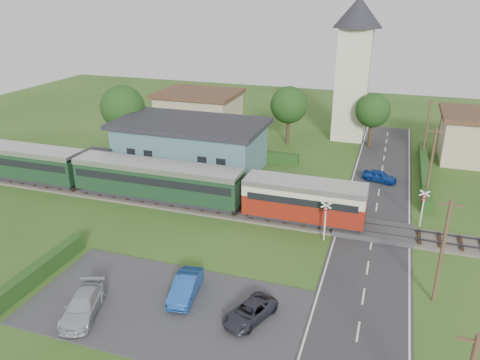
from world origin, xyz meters
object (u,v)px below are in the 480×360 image
(house_west, at_px, (199,111))
(car_park_silver, at_px, (83,306))
(crossing_signal_far, at_px, (423,203))
(pedestrian_far, at_px, (119,170))
(church_tower, at_px, (354,59))
(equipment_hut, at_px, (97,162))
(car_on_road, at_px, (380,176))
(house_east, at_px, (479,136))
(crossing_signal_near, at_px, (325,215))
(station_building, at_px, (191,145))
(train, at_px, (127,175))
(car_park_blue, at_px, (185,287))
(pedestrian_near, at_px, (221,180))
(car_park_dark, at_px, (250,312))

(house_west, xyz_separation_m, car_park_silver, (9.18, -39.25, -2.07))
(crossing_signal_far, relative_size, pedestrian_far, 2.20)
(church_tower, relative_size, pedestrian_far, 11.82)
(equipment_hut, distance_m, car_on_road, 29.06)
(house_east, distance_m, crossing_signal_near, 27.95)
(church_tower, relative_size, house_west, 1.63)
(equipment_hut, distance_m, church_tower, 33.48)
(station_building, xyz_separation_m, train, (-2.52, -8.99, -0.52))
(car_park_blue, distance_m, car_park_silver, 6.23)
(car_park_silver, height_order, pedestrian_near, pedestrian_near)
(crossing_signal_far, distance_m, car_park_dark, 18.73)
(pedestrian_far, bearing_deg, car_park_blue, -129.37)
(station_building, height_order, pedestrian_near, station_building)
(house_east, bearing_deg, car_park_dark, -114.56)
(house_east, distance_m, car_park_blue, 40.40)
(church_tower, bearing_deg, car_park_dark, -91.77)
(station_building, distance_m, pedestrian_far, 8.15)
(house_east, relative_size, crossing_signal_near, 2.69)
(crossing_signal_far, bearing_deg, pedestrian_far, 178.56)
(car_park_blue, bearing_deg, church_tower, 73.63)
(train, distance_m, house_east, 39.27)
(house_east, height_order, car_on_road, house_east)
(car_park_dark, bearing_deg, house_west, 138.62)
(equipment_hut, xyz_separation_m, car_park_dark, (21.78, -16.68, -1.14))
(crossing_signal_near, bearing_deg, house_east, 60.87)
(crossing_signal_far, xyz_separation_m, car_on_road, (-3.74, 9.01, -1.51))
(church_tower, xyz_separation_m, car_park_dark, (-1.22, -39.48, -9.62))
(train, distance_m, car_park_silver, 17.64)
(equipment_hut, xyz_separation_m, train, (5.48, -3.20, 0.43))
(pedestrian_near, bearing_deg, car_park_silver, 86.70)
(car_on_road, bearing_deg, train, 133.06)
(equipment_hut, bearing_deg, car_park_silver, -57.94)
(station_building, relative_size, church_tower, 0.91)
(car_on_road, bearing_deg, house_east, -27.68)
(car_park_silver, bearing_deg, car_park_blue, 18.82)
(train, bearing_deg, car_on_road, 27.00)
(crossing_signal_near, distance_m, car_park_dark, 11.48)
(church_tower, distance_m, car_park_dark, 40.65)
(station_building, height_order, pedestrian_far, station_building)
(crossing_signal_near, height_order, car_park_silver, crossing_signal_near)
(car_park_blue, bearing_deg, pedestrian_far, 125.18)
(crossing_signal_near, distance_m, pedestrian_far, 22.56)
(train, height_order, crossing_signal_far, train)
(car_on_road, distance_m, car_park_blue, 26.25)
(train, relative_size, house_east, 4.91)
(crossing_signal_near, height_order, pedestrian_far, crossing_signal_near)
(car_on_road, height_order, car_park_dark, car_on_road)
(car_park_blue, bearing_deg, car_on_road, 58.24)
(house_west, distance_m, car_park_silver, 40.36)
(car_on_road, relative_size, pedestrian_far, 2.30)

